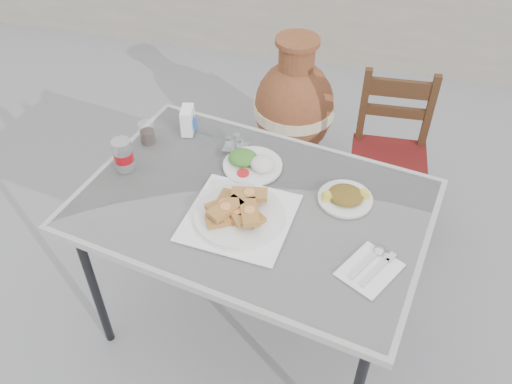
% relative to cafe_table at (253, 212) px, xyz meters
% --- Properties ---
extents(ground, '(80.00, 80.00, 0.00)m').
position_rel_cafe_table_xyz_m(ground, '(-0.15, 0.12, -0.73)').
color(ground, slate).
rests_on(ground, ground).
extents(cafe_table, '(1.43, 1.09, 0.79)m').
position_rel_cafe_table_xyz_m(cafe_table, '(0.00, 0.00, 0.00)').
color(cafe_table, black).
rests_on(cafe_table, ground).
extents(pide_plate, '(0.41, 0.41, 0.08)m').
position_rel_cafe_table_xyz_m(pide_plate, '(-0.03, -0.09, 0.09)').
color(pide_plate, white).
rests_on(pide_plate, cafe_table).
extents(salad_rice_plate, '(0.24, 0.24, 0.06)m').
position_rel_cafe_table_xyz_m(salad_rice_plate, '(-0.05, 0.20, 0.08)').
color(salad_rice_plate, white).
rests_on(salad_rice_plate, cafe_table).
extents(salad_chopped_plate, '(0.21, 0.21, 0.04)m').
position_rel_cafe_table_xyz_m(salad_chopped_plate, '(0.34, 0.10, 0.07)').
color(salad_chopped_plate, white).
rests_on(salad_chopped_plate, cafe_table).
extents(soda_can, '(0.08, 0.08, 0.14)m').
position_rel_cafe_table_xyz_m(soda_can, '(-0.54, 0.06, 0.12)').
color(soda_can, silver).
rests_on(soda_can, cafe_table).
extents(cola_glass, '(0.07, 0.07, 0.10)m').
position_rel_cafe_table_xyz_m(cola_glass, '(-0.52, 0.25, 0.10)').
color(cola_glass, white).
rests_on(cola_glass, cafe_table).
extents(napkin_holder, '(0.07, 0.10, 0.12)m').
position_rel_cafe_table_xyz_m(napkin_holder, '(-0.38, 0.36, 0.11)').
color(napkin_holder, white).
rests_on(napkin_holder, cafe_table).
extents(condiment_caddy, '(0.10, 0.08, 0.07)m').
position_rel_cafe_table_xyz_m(condiment_caddy, '(-0.15, 0.29, 0.08)').
color(condiment_caddy, '#B8B9C0').
rests_on(condiment_caddy, cafe_table).
extents(cutlery_napkin, '(0.23, 0.25, 0.02)m').
position_rel_cafe_table_xyz_m(cutlery_napkin, '(0.46, -0.20, 0.06)').
color(cutlery_napkin, white).
rests_on(cutlery_napkin, cafe_table).
extents(chair, '(0.40, 0.40, 0.86)m').
position_rel_cafe_table_xyz_m(chair, '(0.50, 0.85, -0.29)').
color(chair, '#331D0E').
rests_on(chair, ground).
extents(terracotta_urn, '(0.48, 0.48, 0.84)m').
position_rel_cafe_table_xyz_m(terracotta_urn, '(-0.07, 1.24, -0.35)').
color(terracotta_urn, brown).
rests_on(terracotta_urn, ground).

